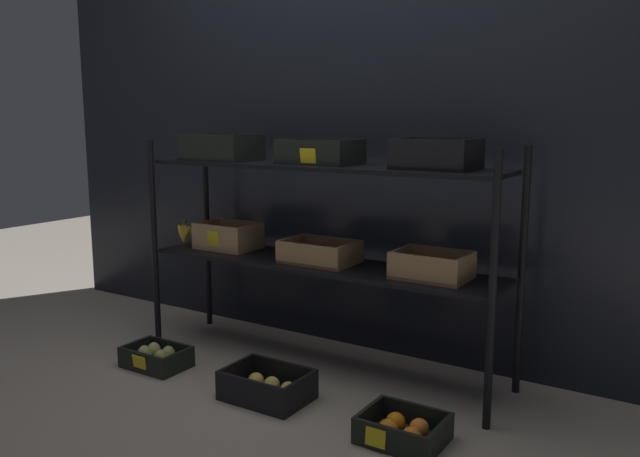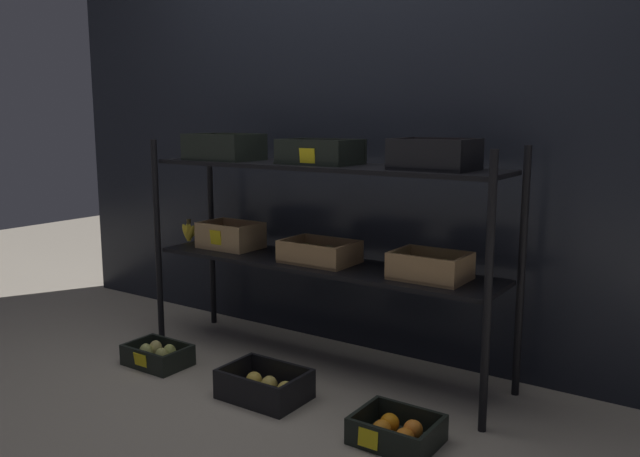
# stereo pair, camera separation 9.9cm
# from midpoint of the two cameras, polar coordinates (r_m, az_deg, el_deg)

# --- Properties ---
(ground_plane) EXTENTS (10.00, 10.00, 0.00)m
(ground_plane) POSITION_cam_midpoint_polar(r_m,az_deg,el_deg) (3.24, -0.89, -11.92)
(ground_plane) COLOR gray
(storefront_wall) EXTENTS (4.19, 0.12, 2.37)m
(storefront_wall) POSITION_cam_midpoint_polar(r_m,az_deg,el_deg) (3.35, 2.87, 9.57)
(storefront_wall) COLOR black
(storefront_wall) RESTS_ON ground_plane
(display_rack) EXTENTS (1.92, 0.44, 1.11)m
(display_rack) POSITION_cam_midpoint_polar(r_m,az_deg,el_deg) (3.05, -1.26, 1.49)
(display_rack) COLOR black
(display_rack) RESTS_ON ground_plane
(crate_ground_pear) EXTENTS (0.31, 0.22, 0.10)m
(crate_ground_pear) POSITION_cam_midpoint_polar(r_m,az_deg,el_deg) (3.31, -15.02, -10.88)
(crate_ground_pear) COLOR black
(crate_ground_pear) RESTS_ON ground_plane
(crate_ground_apple_gold) EXTENTS (0.36, 0.26, 0.13)m
(crate_ground_apple_gold) POSITION_cam_midpoint_polar(r_m,az_deg,el_deg) (2.88, -5.70, -13.79)
(crate_ground_apple_gold) COLOR black
(crate_ground_apple_gold) RESTS_ON ground_plane
(crate_ground_orange) EXTENTS (0.31, 0.25, 0.10)m
(crate_ground_orange) POSITION_cam_midpoint_polar(r_m,az_deg,el_deg) (2.55, 6.16, -17.23)
(crate_ground_orange) COLOR black
(crate_ground_orange) RESTS_ON ground_plane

